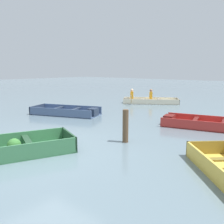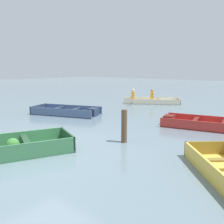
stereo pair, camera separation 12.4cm
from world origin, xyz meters
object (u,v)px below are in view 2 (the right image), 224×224
Objects in this scene: skiff_red_near_moored at (205,125)px; mooring_post at (124,126)px; skiff_slate_blue_far_moored at (69,112)px; rowboat_cream_with_crew at (148,101)px; dinghy_green_foreground at (0,150)px.

mooring_post is at bearing -108.55° from skiff_red_near_moored.
rowboat_cream_with_crew is at bearing 82.86° from skiff_slate_blue_far_moored.
dinghy_green_foreground reaches higher than skiff_red_near_moored.
skiff_red_near_moored is 3.59× the size of mooring_post.
dinghy_green_foreground is at bearing -113.86° from skiff_red_near_moored.
skiff_red_near_moored is 1.03× the size of skiff_slate_blue_far_moored.
skiff_slate_blue_far_moored reaches higher than skiff_red_near_moored.
rowboat_cream_with_crew is at bearing 117.69° from mooring_post.
mooring_post is at bearing -62.31° from rowboat_cream_with_crew.
mooring_post reaches higher than skiff_red_near_moored.
skiff_slate_blue_far_moored is at bearing 159.04° from mooring_post.
skiff_red_near_moored is at bearing 15.21° from skiff_slate_blue_far_moored.
skiff_red_near_moored is 1.01× the size of rowboat_cream_with_crew.
skiff_slate_blue_far_moored is (-5.78, -1.57, 0.01)m from skiff_red_near_moored.
dinghy_green_foreground is 6.85m from skiff_red_near_moored.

